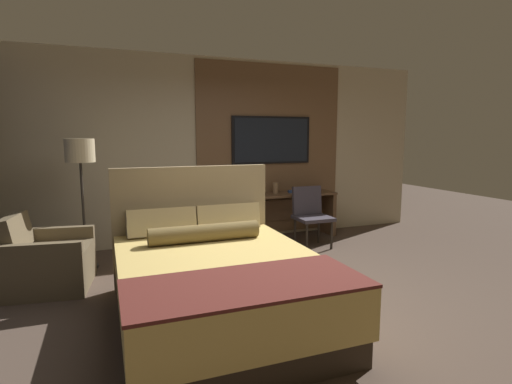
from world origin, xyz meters
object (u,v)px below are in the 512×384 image
at_px(vase_tall, 241,184).
at_px(book, 295,191).
at_px(tv, 272,140).
at_px(vase_short, 276,188).
at_px(desk, 276,207).
at_px(armchair_by_window, 48,263).
at_px(desk_chair, 310,211).
at_px(floor_lamp, 80,161).
at_px(bed, 217,281).

xyz_separation_m(vase_tall, book, (0.94, 0.07, -0.17)).
relative_size(tv, vase_short, 7.98).
bearing_deg(desk, vase_tall, -172.23).
height_order(desk, vase_short, vase_short).
distance_m(vase_short, book, 0.33).
distance_m(vase_tall, vase_short, 0.63).
distance_m(tv, book, 0.91).
bearing_deg(vase_short, book, -7.30).
distance_m(tv, armchair_by_window, 3.62).
xyz_separation_m(armchair_by_window, vase_short, (3.14, 1.13, 0.53)).
xyz_separation_m(desk_chair, book, (0.04, 0.59, 0.22)).
height_order(armchair_by_window, floor_lamp, floor_lamp).
relative_size(vase_tall, book, 1.46).
xyz_separation_m(tv, vase_tall, (-0.61, -0.27, -0.65)).
bearing_deg(book, armchair_by_window, -162.56).
bearing_deg(tv, desk, -90.00).
bearing_deg(desk_chair, bed, -135.70).
relative_size(vase_short, book, 0.65).
height_order(bed, tv, tv).
bearing_deg(book, bed, -128.85).
xyz_separation_m(tv, floor_lamp, (-2.79, -0.71, -0.23)).
height_order(vase_tall, book, vase_tall).
xyz_separation_m(floor_lamp, vase_short, (2.79, 0.56, -0.52)).
distance_m(bed, armchair_by_window, 2.02).
bearing_deg(tv, armchair_by_window, -157.77).
height_order(tv, armchair_by_window, tv).
height_order(desk_chair, armchair_by_window, desk_chair).
relative_size(bed, tv, 1.66).
relative_size(desk, vase_tall, 5.18).
bearing_deg(floor_lamp, bed, -59.27).
distance_m(bed, book, 3.16).
height_order(vase_tall, vase_short, vase_tall).
height_order(floor_lamp, book, floor_lamp).
distance_m(desk, floor_lamp, 2.95).
bearing_deg(vase_short, vase_tall, -169.29).
xyz_separation_m(tv, armchair_by_window, (-3.14, -1.28, -1.28)).
height_order(desk, armchair_by_window, armchair_by_window).
distance_m(bed, desk_chair, 2.68).
distance_m(bed, tv, 3.33).
bearing_deg(vase_tall, tv, 23.82).
bearing_deg(vase_short, floor_lamp, -168.73).
xyz_separation_m(bed, book, (1.97, 2.44, 0.39)).
bearing_deg(book, desk, 178.63).
xyz_separation_m(desk, tv, (-0.00, 0.19, 1.06)).
relative_size(bed, desk, 1.14).
bearing_deg(bed, floor_lamp, 120.73).
xyz_separation_m(armchair_by_window, floor_lamp, (0.35, 0.57, 1.05)).
bearing_deg(tv, vase_short, -87.05).
bearing_deg(vase_short, desk_chair, -65.55).
distance_m(armchair_by_window, vase_short, 3.38).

